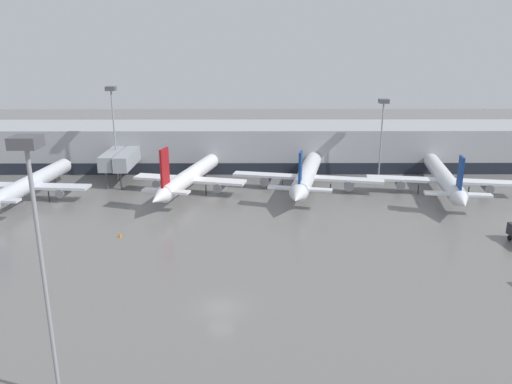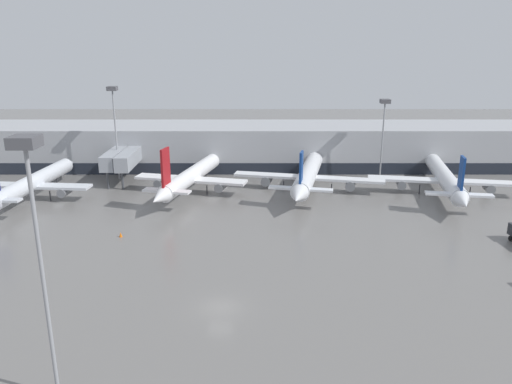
# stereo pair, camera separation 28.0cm
# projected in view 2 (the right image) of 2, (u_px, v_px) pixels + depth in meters

# --- Properties ---
(ground_plane) EXTENTS (320.00, 320.00, 0.00)m
(ground_plane) POSITION_uv_depth(u_px,v_px,m) (220.00, 308.00, 51.12)
(ground_plane) COLOR slate
(terminal_building) EXTENTS (160.00, 27.49, 9.00)m
(terminal_building) POSITION_uv_depth(u_px,v_px,m) (238.00, 145.00, 109.12)
(terminal_building) COLOR #9EA0A5
(terminal_building) RESTS_ON ground_plane
(parked_jet_0) EXTENTS (27.36, 33.21, 9.51)m
(parked_jet_0) POSITION_uv_depth(u_px,v_px,m) (307.00, 175.00, 90.92)
(parked_jet_0) COLOR silver
(parked_jet_0) RESTS_ON ground_plane
(parked_jet_1) EXTENTS (20.38, 31.63, 9.82)m
(parked_jet_1) POSITION_uv_depth(u_px,v_px,m) (31.00, 183.00, 85.47)
(parked_jet_1) COLOR silver
(parked_jet_1) RESTS_ON ground_plane
(parked_jet_2) EXTENTS (26.89, 33.29, 9.35)m
(parked_jet_2) POSITION_uv_depth(u_px,v_px,m) (444.00, 178.00, 88.58)
(parked_jet_2) COLOR silver
(parked_jet_2) RESTS_ON ground_plane
(parked_jet_4) EXTENTS (20.71, 31.19, 10.28)m
(parked_jet_4) POSITION_uv_depth(u_px,v_px,m) (189.00, 177.00, 89.36)
(parked_jet_4) COLOR white
(parked_jet_4) RESTS_ON ground_plane
(traffic_cone_0) EXTENTS (0.46, 0.46, 0.70)m
(traffic_cone_0) POSITION_uv_depth(u_px,v_px,m) (120.00, 235.00, 69.62)
(traffic_cone_0) COLOR orange
(traffic_cone_0) RESTS_ON ground_plane
(apron_light_mast_0) EXTENTS (1.80, 1.80, 18.18)m
(apron_light_mast_0) POSITION_uv_depth(u_px,v_px,m) (113.00, 107.00, 95.16)
(apron_light_mast_0) COLOR gray
(apron_light_mast_0) RESTS_ON ground_plane
(apron_light_mast_2) EXTENTS (1.80, 1.80, 15.75)m
(apron_light_mast_2) POSITION_uv_depth(u_px,v_px,m) (383.00, 115.00, 96.03)
(apron_light_mast_2) COLOR gray
(apron_light_mast_2) RESTS_ON ground_plane
(apron_light_mast_4) EXTENTS (1.80, 1.80, 20.22)m
(apron_light_mast_4) POSITION_uv_depth(u_px,v_px,m) (32.00, 201.00, 33.86)
(apron_light_mast_4) COLOR gray
(apron_light_mast_4) RESTS_ON ground_plane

